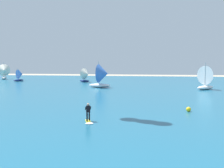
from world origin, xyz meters
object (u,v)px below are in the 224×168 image
Objects in this scene: sailboat_leading at (103,76)px; marker_buoy at (189,109)px; sailboat_outermost at (208,77)px; sailboat_heeled_over at (4,72)px; kitesurfer at (88,115)px; sailboat_near_shore at (20,75)px; sailboat_mid_left at (86,75)px.

sailboat_leading reaches higher than marker_buoy.
sailboat_heeled_over reaches higher than sailboat_outermost.
kitesurfer is 11.53m from marker_buoy.
marker_buoy is at bearing -43.99° from sailboat_heeled_over.
sailboat_near_shore is 0.66× the size of sailboat_leading.
sailboat_mid_left is at bearing 104.36° from kitesurfer.
sailboat_heeled_over is (-55.71, 22.58, 0.00)m from sailboat_outermost.
sailboat_near_shore is 0.89× the size of sailboat_mid_left.
sailboat_heeled_over is (-34.85, 22.00, -0.14)m from sailboat_leading.
sailboat_outermost is (16.22, 31.20, 1.78)m from kitesurfer.
kitesurfer is at bearing -56.75° from sailboat_near_shore.
sailboat_near_shore is at bearing 177.50° from sailboat_mid_left.
sailboat_leading is at bearing -30.10° from sailboat_near_shore.
sailboat_mid_left is 7.85× the size of marker_buoy.
sailboat_mid_left reaches higher than marker_buoy.
sailboat_outermost is 1.00× the size of sailboat_heeled_over.
marker_buoy is at bearing -60.78° from sailboat_leading.
sailboat_heeled_over is at bearing 141.85° from sailboat_near_shore.
kitesurfer is 66.75m from sailboat_heeled_over.
sailboat_leading is (26.14, -15.15, 0.85)m from sailboat_near_shore.
sailboat_mid_left is 16.03m from sailboat_leading.
sailboat_leading reaches higher than sailboat_near_shore.
sailboat_heeled_over is at bearing 147.74° from sailboat_leading.
marker_buoy is (49.02, -47.32, -2.12)m from sailboat_heeled_over.
sailboat_outermost reaches higher than sailboat_near_shore.
sailboat_near_shore is 18.98m from sailboat_mid_left.
kitesurfer reaches higher than marker_buoy.
kitesurfer is 0.56× the size of sailboat_near_shore.
sailboat_leading is 10.57× the size of marker_buoy.
sailboat_mid_left is 45.05m from marker_buoy.
sailboat_outermost is at bearing -1.61° from sailboat_leading.
sailboat_leading is at bearing 119.22° from marker_buoy.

